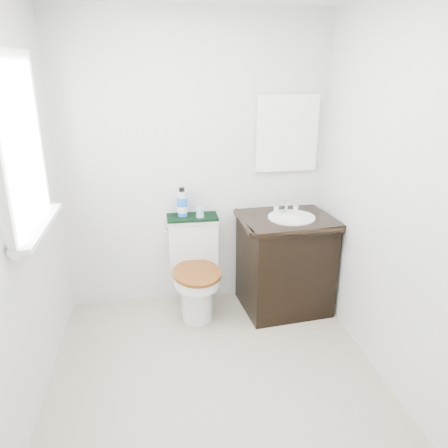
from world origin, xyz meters
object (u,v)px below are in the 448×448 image
object	(u,v)px
vanity	(285,261)
trash_bin	(194,287)
mouthwash_bottle	(182,203)
toilet	(195,273)
cup	(200,212)

from	to	relation	value
vanity	trash_bin	size ratio (longest dim) A/B	2.96
vanity	mouthwash_bottle	distance (m)	0.98
trash_bin	mouthwash_bottle	distance (m)	0.76
toilet	vanity	distance (m)	0.76
toilet	mouthwash_bottle	distance (m)	0.59
toilet	vanity	bearing A→B (deg)	-4.93
trash_bin	vanity	bearing A→B (deg)	-13.09
toilet	vanity	world-z (taller)	vanity
trash_bin	mouthwash_bottle	bearing A→B (deg)	157.90
vanity	trash_bin	distance (m)	0.82
cup	vanity	bearing A→B (deg)	-12.56
toilet	mouthwash_bottle	size ratio (longest dim) A/B	3.29
cup	trash_bin	bearing A→B (deg)	161.25
trash_bin	mouthwash_bottle	world-z (taller)	mouthwash_bottle
vanity	cup	bearing A→B (deg)	167.44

